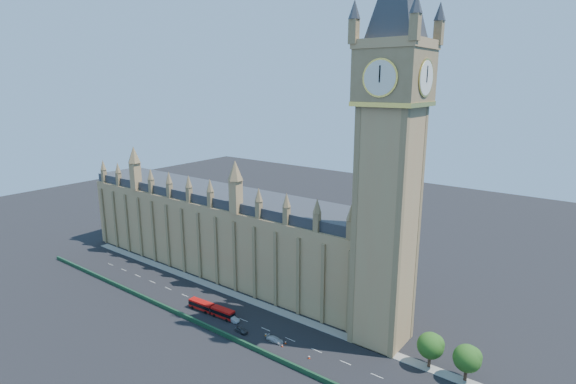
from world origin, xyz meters
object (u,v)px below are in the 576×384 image
Objects in this scene: red_bus at (211,309)px; car_white at (275,339)px; car_grey at (241,330)px; car_silver at (232,319)px.

car_white is at bearing -4.62° from red_bus.
car_grey is at bearing 95.89° from car_white.
car_silver is at bearing 82.51° from car_white.
car_grey is 6.40m from car_silver.
car_white is at bearing -72.79° from car_grey.
red_bus is 3.45× the size of car_silver.
car_white is at bearing -98.05° from car_silver.
car_grey is at bearing -118.97° from car_silver.
car_silver is at bearing -0.86° from red_bus.
red_bus is at bearing 87.54° from car_silver.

